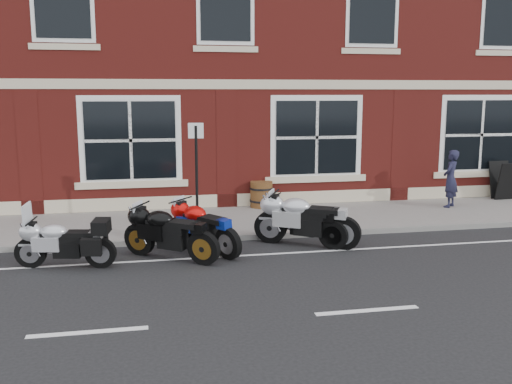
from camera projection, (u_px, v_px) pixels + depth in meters
ground at (310, 255)px, 11.35m from camera, size 80.00×80.00×0.00m
sidewalk at (276, 219)px, 14.24m from camera, size 30.00×3.00×0.12m
kerb at (292, 235)px, 12.72m from camera, size 30.00×0.16×0.12m
pub_building at (229, 13)px, 20.46m from camera, size 24.00×12.00×12.00m
moto_touring_silver at (62, 241)px, 10.47m from camera, size 1.85×0.55×1.23m
moto_sport_red at (203, 226)px, 11.51m from camera, size 1.29×1.79×0.94m
moto_sport_black at (169, 231)px, 10.97m from camera, size 1.78×1.42×0.96m
moto_sport_silver at (305, 218)px, 11.94m from camera, size 2.03×1.30×1.03m
moto_naked_black at (301, 220)px, 12.06m from camera, size 1.65×1.46×0.93m
pedestrian_left at (451, 179)px, 15.36m from camera, size 0.67×0.66×1.56m
a_board_sign at (504, 180)px, 16.55m from camera, size 0.69×0.48×1.10m
barrel_planter at (261, 194)px, 15.41m from camera, size 0.63×0.63×0.70m
parking_sign at (197, 169)px, 12.73m from camera, size 0.34×0.08×2.41m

